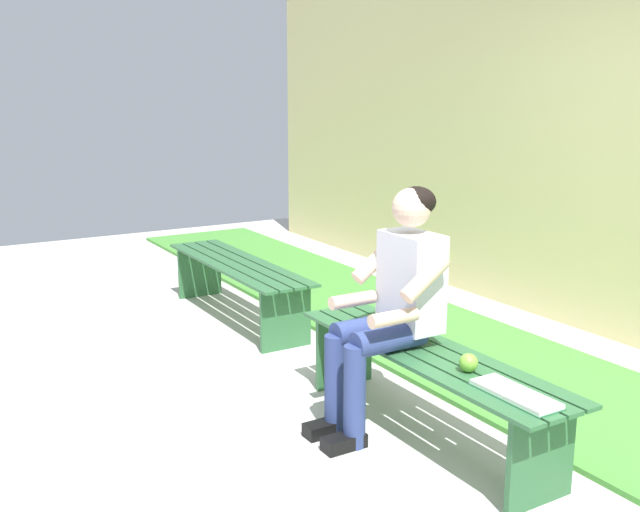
# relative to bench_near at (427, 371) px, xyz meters

# --- Properties ---
(ground_plane) EXTENTS (10.00, 7.00, 0.04)m
(ground_plane) POSITION_rel_bench_near_xyz_m (1.14, 1.00, -0.37)
(ground_plane) COLOR beige
(grass_strip) EXTENTS (9.00, 1.26, 0.03)m
(grass_strip) POSITION_rel_bench_near_xyz_m (1.14, -0.99, -0.33)
(grass_strip) COLOR #478C38
(grass_strip) RESTS_ON ground
(brick_wall) EXTENTS (9.50, 0.24, 2.74)m
(brick_wall) POSITION_rel_bench_near_xyz_m (0.50, -2.18, 1.03)
(brick_wall) COLOR #D1C684
(brick_wall) RESTS_ON ground
(bench_near) EXTENTS (1.77, 0.42, 0.45)m
(bench_near) POSITION_rel_bench_near_xyz_m (0.00, 0.00, 0.00)
(bench_near) COLOR #2D6038
(bench_near) RESTS_ON ground
(bench_far) EXTENTS (1.79, 0.42, 0.45)m
(bench_far) POSITION_rel_bench_near_xyz_m (2.27, 0.00, 0.00)
(bench_far) COLOR #2D6038
(bench_far) RESTS_ON ground
(person_seated) EXTENTS (0.50, 0.69, 1.26)m
(person_seated) POSITION_rel_bench_near_xyz_m (0.17, 0.10, 0.35)
(person_seated) COLOR silver
(person_seated) RESTS_ON ground
(apple) EXTENTS (0.09, 0.09, 0.09)m
(apple) POSITION_rel_bench_near_xyz_m (-0.32, 0.02, 0.15)
(apple) COLOR #72B738
(apple) RESTS_ON bench_near
(book_open) EXTENTS (0.41, 0.16, 0.02)m
(book_open) POSITION_rel_bench_near_xyz_m (-0.64, 0.04, 0.12)
(book_open) COLOR white
(book_open) RESTS_ON bench_near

